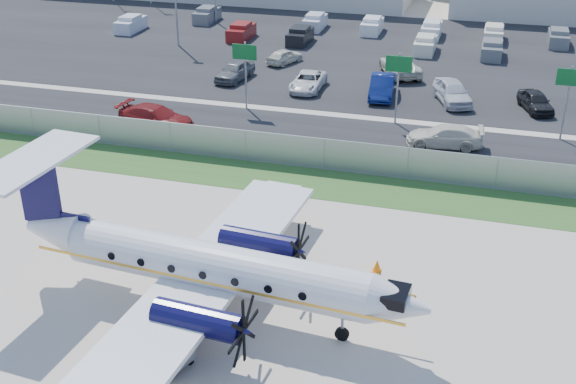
# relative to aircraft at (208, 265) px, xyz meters

# --- Properties ---
(ground) EXTENTS (170.00, 170.00, 0.00)m
(ground) POSITION_rel_aircraft_xyz_m (1.37, 1.34, -2.24)
(ground) COLOR #BFB1A2
(ground) RESTS_ON ground
(grass_verge) EXTENTS (170.00, 4.00, 0.02)m
(grass_verge) POSITION_rel_aircraft_xyz_m (1.37, 13.34, -2.24)
(grass_verge) COLOR #2D561E
(grass_verge) RESTS_ON ground
(access_road) EXTENTS (170.00, 8.00, 0.02)m
(access_road) POSITION_rel_aircraft_xyz_m (1.37, 20.34, -2.23)
(access_road) COLOR black
(access_road) RESTS_ON ground
(parking_lot) EXTENTS (170.00, 32.00, 0.02)m
(parking_lot) POSITION_rel_aircraft_xyz_m (1.37, 41.34, -2.23)
(parking_lot) COLOR black
(parking_lot) RESTS_ON ground
(perimeter_fence) EXTENTS (120.00, 0.06, 1.99)m
(perimeter_fence) POSITION_rel_aircraft_xyz_m (1.37, 15.34, -1.24)
(perimeter_fence) COLOR gray
(perimeter_fence) RESTS_ON ground
(sign_left) EXTENTS (1.80, 0.26, 5.00)m
(sign_left) POSITION_rel_aircraft_xyz_m (-6.63, 24.25, 1.37)
(sign_left) COLOR gray
(sign_left) RESTS_ON ground
(sign_mid) EXTENTS (1.80, 0.26, 5.00)m
(sign_mid) POSITION_rel_aircraft_xyz_m (4.37, 24.25, 1.37)
(sign_mid) COLOR gray
(sign_mid) RESTS_ON ground
(sign_right) EXTENTS (1.80, 0.26, 5.00)m
(sign_right) POSITION_rel_aircraft_xyz_m (15.37, 24.25, 1.37)
(sign_right) COLOR gray
(sign_right) RESTS_ON ground
(aircraft) EXTENTS (18.84, 18.57, 5.81)m
(aircraft) POSITION_rel_aircraft_xyz_m (0.00, 0.00, 0.00)
(aircraft) COLOR silver
(aircraft) RESTS_ON ground
(baggage_cart_near) EXTENTS (2.34, 1.86, 1.07)m
(baggage_cart_near) POSITION_rel_aircraft_xyz_m (-0.34, -3.78, -1.75)
(baggage_cart_near) COLOR gray
(baggage_cart_near) RESTS_ON ground
(cone_starboard_wing) EXTENTS (0.43, 0.43, 0.60)m
(cone_starboard_wing) POSITION_rel_aircraft_xyz_m (6.33, 4.98, -1.96)
(cone_starboard_wing) COLOR orange
(cone_starboard_wing) RESTS_ON ground
(road_car_west) EXTENTS (5.80, 3.08, 1.60)m
(road_car_west) POSITION_rel_aircraft_xyz_m (-11.27, 18.81, -2.24)
(road_car_west) COLOR maroon
(road_car_west) RESTS_ON ground
(road_car_mid) EXTENTS (5.02, 2.42, 1.41)m
(road_car_mid) POSITION_rel_aircraft_xyz_m (8.02, 21.03, -2.24)
(road_car_mid) COLOR beige
(road_car_mid) RESTS_ON ground
(parked_car_a) EXTENTS (2.52, 4.82, 1.57)m
(parked_car_a) POSITION_rel_aircraft_xyz_m (-9.79, 30.69, -2.24)
(parked_car_a) COLOR #595B5E
(parked_car_a) RESTS_ON ground
(parked_car_b) EXTENTS (2.28, 4.89, 1.35)m
(parked_car_b) POSITION_rel_aircraft_xyz_m (-3.37, 29.88, -2.24)
(parked_car_b) COLOR silver
(parked_car_b) RESTS_ON ground
(parked_car_c) EXTENTS (2.21, 5.20, 1.67)m
(parked_car_c) POSITION_rel_aircraft_xyz_m (2.55, 29.73, -2.24)
(parked_car_c) COLOR navy
(parked_car_c) RESTS_ON ground
(parked_car_d) EXTENTS (3.69, 5.43, 1.72)m
(parked_car_d) POSITION_rel_aircraft_xyz_m (7.85, 29.80, -2.24)
(parked_car_d) COLOR silver
(parked_car_d) RESTS_ON ground
(parked_car_e) EXTENTS (2.95, 4.49, 1.42)m
(parked_car_e) POSITION_rel_aircraft_xyz_m (13.86, 29.73, -2.24)
(parked_car_e) COLOR black
(parked_car_e) RESTS_ON ground
(parked_car_f) EXTENTS (2.93, 4.06, 1.28)m
(parked_car_f) POSITION_rel_aircraft_xyz_m (-7.18, 36.43, -2.24)
(parked_car_f) COLOR beige
(parked_car_f) RESTS_ON ground
(parked_car_g) EXTENTS (4.57, 6.16, 1.56)m
(parked_car_g) POSITION_rel_aircraft_xyz_m (3.10, 35.77, -2.24)
(parked_car_g) COLOR beige
(parked_car_g) RESTS_ON ground
(far_parking_rows) EXTENTS (56.00, 10.00, 1.60)m
(far_parking_rows) POSITION_rel_aircraft_xyz_m (1.37, 46.34, -2.24)
(far_parking_rows) COLOR gray
(far_parking_rows) RESTS_ON ground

